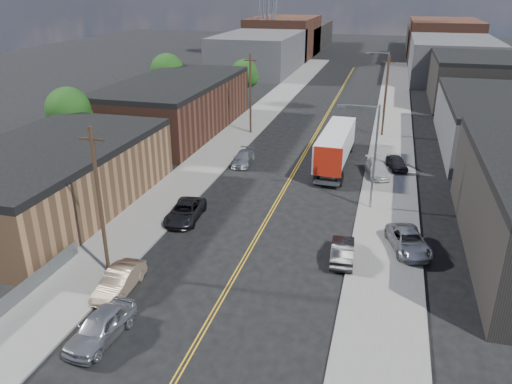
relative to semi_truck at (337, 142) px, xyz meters
The scene contains 31 objects.
ground 24.22m from the semi_truck, 99.02° to the left, with size 260.00×260.00×0.00m, color black.
centerline 9.86m from the semi_truck, 113.22° to the left, with size 0.32×120.00×0.01m, color gold.
sidewalk_left 16.09m from the semi_truck, 146.43° to the left, with size 5.00×140.00×0.15m, color slate.
sidewalk_right 10.74m from the semi_truck, 57.02° to the left, with size 5.00×140.00×0.15m, color slate.
warehouse_tan 28.38m from the semi_truck, 140.14° to the right, with size 12.00×22.00×5.60m.
warehouse_brown 23.16m from the semi_truck, 160.26° to the left, with size 12.00×26.00×6.60m.
industrial_right_b 20.71m from the semi_truck, 28.31° to the left, with size 14.00×24.00×6.10m.
industrial_right_c 40.21m from the semi_truck, 63.04° to the left, with size 14.00×22.00×7.60m.
skyline_left_a 63.46m from the semi_truck, 112.02° to the left, with size 16.00×30.00×8.00m, color #373739.
skyline_right_a 61.03m from the semi_truck, 74.58° to the left, with size 16.00×30.00×8.00m, color #373739.
skyline_left_b 87.16m from the semi_truck, 105.84° to the left, with size 16.00×26.00×10.00m, color #4F2B1F.
skyline_right_b 85.41m from the semi_truck, 79.05° to the left, with size 16.00×26.00×10.00m, color #4F2B1F.
skyline_left_c 106.51m from the semi_truck, 102.90° to the left, with size 16.00×40.00×7.00m, color black.
skyline_right_c 105.08m from the semi_truck, 81.12° to the left, with size 16.00×40.00×7.00m, color black.
streetlight_near 12.20m from the semi_truck, 71.17° to the right, with size 3.39×0.25×9.00m.
streetlight_far 24.31m from the semi_truck, 80.90° to the left, with size 3.39×0.25×9.00m.
utility_pole_left_near 28.94m from the semi_truck, 114.59° to the right, with size 1.60×0.26×10.00m.
utility_pole_left_far 15.15m from the semi_truck, 143.66° to the left, with size 1.60×0.26×10.00m.
utility_pole_right 12.93m from the semi_truck, 69.49° to the left, with size 1.60×0.26×10.00m.
tree_left_near 28.55m from the semi_truck, 167.42° to the right, with size 4.85×4.76×7.91m.
tree_left_mid 33.66m from the semi_truck, 145.84° to the left, with size 5.10×5.04×8.37m.
tree_left_far 31.39m from the semi_truck, 124.47° to the left, with size 4.35×4.20×6.97m.
semi_truck is the anchor object (origin of this frame).
car_left_a 33.52m from the semi_truck, 105.20° to the right, with size 1.93×4.79×1.63m, color #A1A2A6.
car_left_b 29.76m from the semi_truck, 109.92° to the right, with size 1.58×4.54×1.50m, color #9F8468.
car_left_c 20.13m from the semi_truck, 120.48° to the right, with size 2.39×5.19×1.44m, color black.
car_left_d 10.08m from the semi_truck, 163.03° to the right, with size 1.86×4.57×1.33m, color #979A9C.
car_right_oncoming 20.74m from the semi_truck, 82.17° to the right, with size 1.54×4.40×1.45m, color black.
car_right_lot_a 19.53m from the semi_truck, 68.25° to the right, with size 2.33×5.05×1.40m, color #9A9C9F.
car_right_lot_b 5.56m from the semi_truck, 34.66° to the right, with size 1.94×4.77×1.38m, color silver.
car_right_lot_c 6.50m from the semi_truck, ahead, with size 1.56×3.87×1.32m, color black.
Camera 1 is at (8.67, -15.04, 17.67)m, focal length 35.00 mm.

